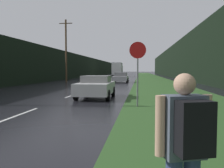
{
  "coord_description": "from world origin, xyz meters",
  "views": [
    {
      "loc": [
        4.5,
        0.62,
        1.67
      ],
      "look_at": [
        2.8,
        14.91,
        0.83
      ],
      "focal_mm": 38.0,
      "sensor_mm": 36.0,
      "label": 1
    }
  ],
  "objects": [
    {
      "name": "lane_stripe_b",
      "position": [
        0.0,
        8.96,
        0.0
      ],
      "size": [
        0.12,
        3.0,
        0.01
      ],
      "primitive_type": "cube",
      "color": "silver",
      "rests_on": "ground_plane"
    },
    {
      "name": "lane_stripe_c",
      "position": [
        0.0,
        15.96,
        0.0
      ],
      "size": [
        0.12,
        3.0,
        0.01
      ],
      "primitive_type": "cube",
      "color": "silver",
      "rests_on": "ground_plane"
    },
    {
      "name": "hitchhiker_with_backpack",
      "position": [
        4.93,
        2.88,
        0.94
      ],
      "size": [
        0.55,
        0.48,
        1.64
      ],
      "rotation": [
        0.0,
        0.0,
        0.3
      ],
      "color": "navy",
      "rests_on": "ground_plane"
    },
    {
      "name": "car_passing_far",
      "position": [
        1.86,
        33.14,
        0.68
      ],
      "size": [
        2.02,
        4.1,
        1.36
      ],
      "rotation": [
        0.0,
        0.0,
        3.14
      ],
      "color": "#9E9EA3",
      "rests_on": "ground_plane"
    },
    {
      "name": "treeline_near_side",
      "position": [
        12.72,
        50.0,
        3.69
      ],
      "size": [
        2.0,
        140.0,
        7.37
      ],
      "primitive_type": "cube",
      "color": "black",
      "rests_on": "ground_plane"
    },
    {
      "name": "utility_pole_far",
      "position": [
        -5.64,
        32.36,
        4.42
      ],
      "size": [
        1.8,
        0.24,
        8.57
      ],
      "color": "#4C3823",
      "rests_on": "ground_plane"
    },
    {
      "name": "grass_verge",
      "position": [
        6.72,
        40.0,
        0.01
      ],
      "size": [
        6.0,
        240.0,
        0.02
      ],
      "primitive_type": "cube",
      "color": "#2D5123",
      "rests_on": "ground_plane"
    },
    {
      "name": "stop_sign",
      "position": [
        4.38,
        11.39,
        1.85
      ],
      "size": [
        0.75,
        0.07,
        2.95
      ],
      "color": "slate",
      "rests_on": "ground_plane"
    },
    {
      "name": "lane_stripe_e",
      "position": [
        0.0,
        29.96,
        0.0
      ],
      "size": [
        0.12,
        3.0,
        0.01
      ],
      "primitive_type": "cube",
      "color": "silver",
      "rests_on": "ground_plane"
    },
    {
      "name": "treeline_far_side",
      "position": [
        -9.72,
        50.0,
        2.55
      ],
      "size": [
        2.0,
        140.0,
        5.09
      ],
      "primitive_type": "cube",
      "color": "black",
      "rests_on": "ground_plane"
    },
    {
      "name": "delivery_truck",
      "position": [
        -1.86,
        67.35,
        1.97
      ],
      "size": [
        2.65,
        8.49,
        3.77
      ],
      "color": "gray",
      "rests_on": "ground_plane"
    },
    {
      "name": "lane_stripe_f",
      "position": [
        0.0,
        36.96,
        0.0
      ],
      "size": [
        0.12,
        3.0,
        0.01
      ],
      "primitive_type": "cube",
      "color": "silver",
      "rests_on": "ground_plane"
    },
    {
      "name": "lane_stripe_d",
      "position": [
        0.0,
        22.96,
        0.0
      ],
      "size": [
        0.12,
        3.0,
        0.01
      ],
      "primitive_type": "cube",
      "color": "silver",
      "rests_on": "ground_plane"
    },
    {
      "name": "car_passing_near",
      "position": [
        1.86,
        14.65,
        0.69
      ],
      "size": [
        1.99,
        4.03,
        1.34
      ],
      "rotation": [
        0.0,
        0.0,
        3.14
      ],
      "color": "#BCBCBC",
      "rests_on": "ground_plane"
    }
  ]
}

